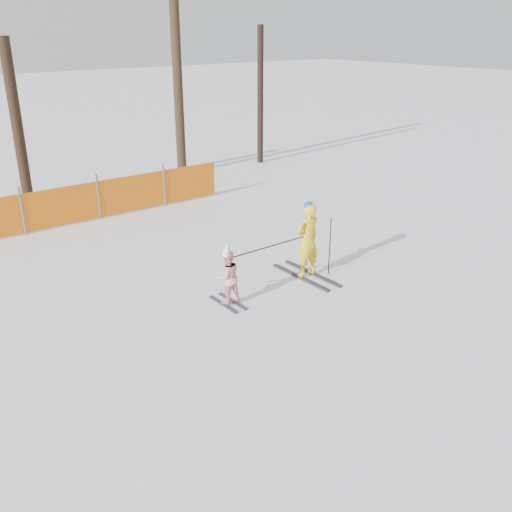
{
  "coord_description": "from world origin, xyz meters",
  "views": [
    {
      "loc": [
        -5.9,
        -7.06,
        4.9
      ],
      "look_at": [
        0.0,
        0.5,
        1.0
      ],
      "focal_mm": 40.0,
      "sensor_mm": 36.0,
      "label": 1
    }
  ],
  "objects": [
    {
      "name": "adult",
      "position": [
        1.65,
        0.9,
        0.81
      ],
      "size": [
        0.58,
        1.68,
        1.64
      ],
      "color": "black",
      "rests_on": "ground"
    },
    {
      "name": "ski_poles",
      "position": [
        1.24,
        0.81,
        0.79
      ],
      "size": [
        2.37,
        0.22,
        1.24
      ],
      "color": "black",
      "rests_on": "ground"
    },
    {
      "name": "tree_trunks",
      "position": [
        3.04,
        10.11,
        2.91
      ],
      "size": [
        8.97,
        0.55,
        6.9
      ],
      "color": "#322416",
      "rests_on": "ground"
    },
    {
      "name": "ground",
      "position": [
        0.0,
        0.0,
        0.0
      ],
      "size": [
        120.0,
        120.0,
        0.0
      ],
      "primitive_type": "plane",
      "color": "white",
      "rests_on": "ground"
    },
    {
      "name": "child",
      "position": [
        -0.38,
        0.88,
        0.56
      ],
      "size": [
        0.54,
        0.87,
        1.23
      ],
      "color": "black",
      "rests_on": "ground"
    }
  ]
}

